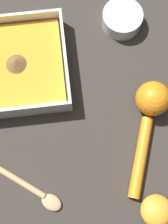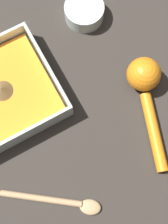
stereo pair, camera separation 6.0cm
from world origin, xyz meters
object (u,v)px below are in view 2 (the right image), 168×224
wooden_spoon (56,202)px  spice_bowl (82,13)px  lemon_squeezer (144,86)px  square_dish (2,94)px

wooden_spoon → spice_bowl: bearing=90.7°
lemon_squeezer → wooden_spoon: (-0.11, 0.25, -0.02)m
square_dish → wooden_spoon: (-0.24, 0.00, -0.01)m
wooden_spoon → square_dish: bearing=125.9°
square_dish → lemon_squeezer: bearing=-116.7°
square_dish → wooden_spoon: 0.24m
spice_bowl → wooden_spoon: spice_bowl is taller
lemon_squeezer → spice_bowl: bearing=25.6°
spice_bowl → lemon_squeezer: (-0.21, -0.02, 0.01)m
square_dish → wooden_spoon: size_ratio=1.22×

